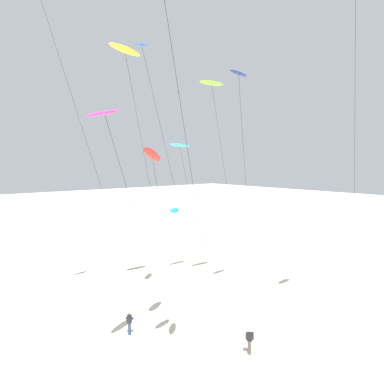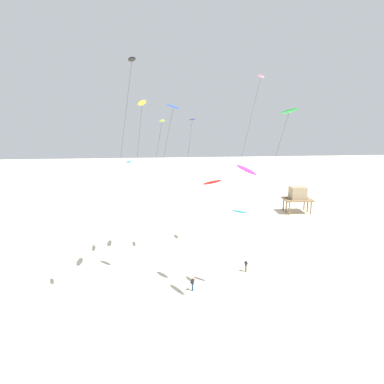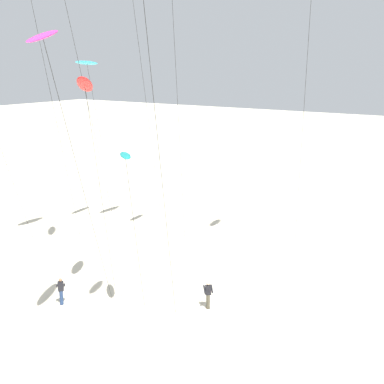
{
  "view_description": "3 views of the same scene",
  "coord_description": "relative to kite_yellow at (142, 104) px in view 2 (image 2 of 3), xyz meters",
  "views": [
    {
      "loc": [
        22.24,
        -9.39,
        12.59
      ],
      "look_at": [
        0.93,
        8.21,
        10.32
      ],
      "focal_mm": 38.19,
      "sensor_mm": 36.0,
      "label": 1
    },
    {
      "loc": [
        -6.14,
        -33.26,
        20.6
      ],
      "look_at": [
        -2.35,
        6.44,
        11.62
      ],
      "focal_mm": 33.61,
      "sensor_mm": 36.0,
      "label": 2
    },
    {
      "loc": [
        19.88,
        -13.84,
        13.98
      ],
      "look_at": [
        2.97,
        11.02,
        6.43
      ],
      "focal_mm": 48.57,
      "sensor_mm": 36.0,
      "label": 3
    }
  ],
  "objects": [
    {
      "name": "ground_plane",
      "position": [
        7.79,
        -8.28,
        -21.36
      ],
      "size": [
        260.0,
        260.0,
        0.0
      ],
      "primitive_type": "plane",
      "color": "beige"
    },
    {
      "name": "kite_yellow",
      "position": [
        0.0,
        0.0,
        0.0
      ],
      "size": [
        3.59,
        8.04,
        21.97
      ],
      "color": "yellow",
      "rests_on": "ground"
    },
    {
      "name": "kite_red",
      "position": [
        7.63,
        -2.53,
        -8.58
      ],
      "size": [
        2.64,
        4.53,
        13.46
      ],
      "color": "red",
      "rests_on": "ground"
    },
    {
      "name": "kite_blue",
      "position": [
        3.38,
        -0.42,
        -0.73
      ],
      "size": [
        5.05,
        9.95,
        21.53
      ],
      "color": "blue",
      "rests_on": "ground"
    },
    {
      "name": "kite_teal",
      "position": [
        10.72,
        -3.05,
        -11.98
      ],
      "size": [
        2.13,
        3.52,
        9.63
      ],
      "color": "teal",
      "rests_on": "ground"
    },
    {
      "name": "kite_navy",
      "position": [
        6.25,
        6.96,
        -2.27
      ],
      "size": [
        2.39,
        5.34,
        19.7
      ],
      "color": "navy",
      "rests_on": "ground"
    },
    {
      "name": "kite_lime",
      "position": [
        2.26,
        7.62,
        -2.17
      ],
      "size": [
        3.82,
        8.82,
        19.6
      ],
      "color": "#8CD833",
      "rests_on": "ground"
    },
    {
      "name": "kite_cyan",
      "position": [
        -2.32,
        7.52,
        -7.59
      ],
      "size": [
        2.9,
        6.53,
        14.19
      ],
      "color": "#33BFE0",
      "rests_on": "ground"
    },
    {
      "name": "kite_green",
      "position": [
        14.49,
        -6.53,
        -1.13
      ],
      "size": [
        3.76,
        7.7,
        21.06
      ],
      "color": "green",
      "rests_on": "ground"
    },
    {
      "name": "kite_black",
      "position": [
        -0.65,
        -6.67,
        3.06
      ],
      "size": [
        5.41,
        11.58,
        25.43
      ],
      "color": "black",
      "rests_on": "ground"
    },
    {
      "name": "kite_pink",
      "position": [
        15.62,
        8.0,
        3.38
      ],
      "size": [
        3.87,
        8.61,
        25.66
      ],
      "color": "pink",
      "rests_on": "ground"
    },
    {
      "name": "kite_magenta",
      "position": [
        10.23,
        -7.27,
        -6.53
      ],
      "size": [
        3.92,
        7.98,
        15.43
      ],
      "color": "#D8339E",
      "rests_on": "ground"
    },
    {
      "name": "kite_flyer_nearest",
      "position": [
        5.39,
        -3.11,
        -20.46
      ],
      "size": [
        0.72,
        0.73,
        1.67
      ],
      "color": "navy",
      "rests_on": "ground"
    },
    {
      "name": "kite_flyer_middle",
      "position": [
        12.85,
        1.33,
        -20.46
      ],
      "size": [
        0.73,
        0.73,
        1.67
      ],
      "color": "#4C4738",
      "rests_on": "ground"
    },
    {
      "name": "stilt_house",
      "position": [
        30.23,
        28.18,
        -17.58
      ],
      "size": [
        5.72,
        4.31,
        5.45
      ],
      "color": "#846647",
      "rests_on": "ground"
    }
  ]
}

